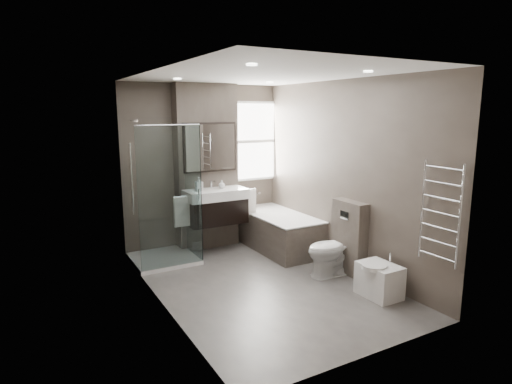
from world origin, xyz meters
TOP-DOWN VIEW (x-y plane):
  - room at (0.00, 0.00)m, footprint 2.70×3.90m
  - vanity_pier at (0.00, 1.77)m, footprint 1.00×0.25m
  - vanity at (0.00, 1.43)m, footprint 0.95×0.47m
  - mirror_cabinet at (0.00, 1.61)m, footprint 0.86×0.08m
  - towel_left at (-0.56, 1.40)m, footprint 0.24×0.06m
  - towel_right at (0.56, 1.40)m, footprint 0.24×0.06m
  - shower_enclosure at (-0.75, 1.35)m, footprint 0.90×0.90m
  - bathtub at (0.92, 1.10)m, footprint 0.75×1.60m
  - window at (0.90, 1.88)m, footprint 0.98×0.06m
  - toilet at (0.97, -0.21)m, footprint 0.74×0.45m
  - cistern_box at (1.21, -0.25)m, footprint 0.19×0.55m
  - bidet at (1.01, -1.01)m, footprint 0.43×0.49m
  - towel_radiator at (1.25, -1.60)m, footprint 0.03×0.49m
  - soap_bottle_a at (-0.27, 1.43)m, footprint 0.09×0.10m
  - soap_bottle_b at (0.12, 1.47)m, footprint 0.10×0.10m

SIDE VIEW (x-z plane):
  - bidet at x=1.01m, z-range -0.05..0.47m
  - bathtub at x=0.92m, z-range 0.03..0.60m
  - toilet at x=0.97m, z-range 0.00..0.74m
  - shower_enclosure at x=-0.75m, z-range -0.51..1.49m
  - cistern_box at x=1.21m, z-range 0.00..1.00m
  - towel_left at x=-0.56m, z-range 0.50..0.94m
  - towel_right at x=0.56m, z-range 0.50..0.94m
  - vanity at x=0.00m, z-range 0.41..1.07m
  - soap_bottle_b at x=0.12m, z-range 1.00..1.13m
  - soap_bottle_a at x=-0.27m, z-range 1.00..1.21m
  - towel_radiator at x=1.25m, z-range 0.57..1.67m
  - room at x=0.00m, z-range -0.05..2.65m
  - vanity_pier at x=0.00m, z-range 0.00..2.60m
  - mirror_cabinet at x=0.00m, z-range 1.25..2.01m
  - window at x=0.90m, z-range 1.01..2.34m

